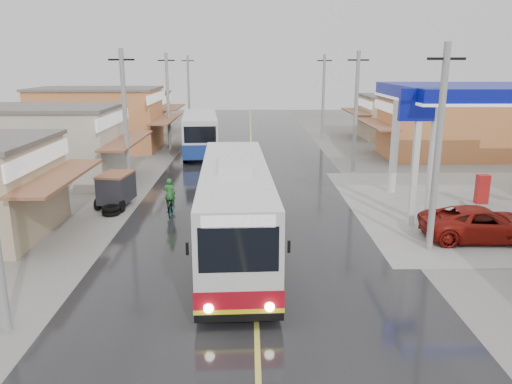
{
  "coord_description": "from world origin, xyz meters",
  "views": [
    {
      "loc": [
        -0.2,
        -18.65,
        7.3
      ],
      "look_at": [
        0.09,
        1.6,
        1.99
      ],
      "focal_mm": 35.0,
      "sensor_mm": 36.0,
      "label": 1
    }
  ],
  "objects_px": {
    "coach_bus": "(235,208)",
    "second_bus": "(200,133)",
    "tricycle_near": "(116,188)",
    "cyclist": "(171,203)",
    "tyre_stack": "(111,210)",
    "jeepney": "(482,224)"
  },
  "relations": [
    {
      "from": "jeepney",
      "to": "tricycle_near",
      "type": "xyz_separation_m",
      "value": [
        -16.64,
        5.19,
        0.31
      ]
    },
    {
      "from": "second_bus",
      "to": "tricycle_near",
      "type": "relative_size",
      "value": 3.97
    },
    {
      "from": "coach_bus",
      "to": "jeepney",
      "type": "height_order",
      "value": "coach_bus"
    },
    {
      "from": "second_bus",
      "to": "cyclist",
      "type": "height_order",
      "value": "second_bus"
    },
    {
      "from": "coach_bus",
      "to": "tyre_stack",
      "type": "relative_size",
      "value": 13.35
    },
    {
      "from": "coach_bus",
      "to": "jeepney",
      "type": "distance_m",
      "value": 10.48
    },
    {
      "from": "coach_bus",
      "to": "tyre_stack",
      "type": "height_order",
      "value": "coach_bus"
    },
    {
      "from": "second_bus",
      "to": "tricycle_near",
      "type": "xyz_separation_m",
      "value": [
        -2.94,
        -15.16,
        -0.72
      ]
    },
    {
      "from": "tyre_stack",
      "to": "tricycle_near",
      "type": "bearing_deg",
      "value": 92.89
    },
    {
      "from": "coach_bus",
      "to": "jeepney",
      "type": "relative_size",
      "value": 2.4
    },
    {
      "from": "tricycle_near",
      "to": "second_bus",
      "type": "bearing_deg",
      "value": 86.82
    },
    {
      "from": "second_bus",
      "to": "tyre_stack",
      "type": "distance_m",
      "value": 16.91
    },
    {
      "from": "tyre_stack",
      "to": "cyclist",
      "type": "bearing_deg",
      "value": 0.01
    },
    {
      "from": "coach_bus",
      "to": "second_bus",
      "type": "bearing_deg",
      "value": 96.45
    },
    {
      "from": "tricycle_near",
      "to": "tyre_stack",
      "type": "distance_m",
      "value": 1.64
    },
    {
      "from": "jeepney",
      "to": "cyclist",
      "type": "relative_size",
      "value": 2.71
    },
    {
      "from": "cyclist",
      "to": "tricycle_near",
      "type": "height_order",
      "value": "cyclist"
    },
    {
      "from": "jeepney",
      "to": "tricycle_near",
      "type": "relative_size",
      "value": 2.03
    },
    {
      "from": "second_bus",
      "to": "tyre_stack",
      "type": "bearing_deg",
      "value": -105.05
    },
    {
      "from": "jeepney",
      "to": "cyclist",
      "type": "xyz_separation_m",
      "value": [
        -13.64,
        3.76,
        -0.09
      ]
    },
    {
      "from": "cyclist",
      "to": "tyre_stack",
      "type": "relative_size",
      "value": 2.05
    },
    {
      "from": "coach_bus",
      "to": "tricycle_near",
      "type": "relative_size",
      "value": 4.87
    }
  ]
}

